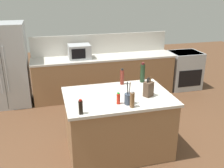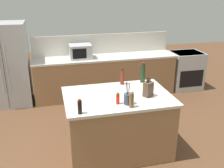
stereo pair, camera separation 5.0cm
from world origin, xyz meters
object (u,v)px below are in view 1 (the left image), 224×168
object	(u,v)px
utensil_crock	(129,98)
microwave	(79,52)
knife_block	(148,89)
hot_sauce_bottle	(118,99)
range_oven	(184,70)
vinegar_bottle	(122,77)
pepper_grinder	(132,100)
soy_sauce_bottle	(81,107)
refrigerator	(5,65)
wine_bottle	(143,73)

from	to	relation	value
utensil_crock	microwave	bearing A→B (deg)	97.29
knife_block	hot_sauce_bottle	world-z (taller)	knife_block
range_oven	utensil_crock	distance (m)	3.45
utensil_crock	vinegar_bottle	bearing A→B (deg)	80.22
utensil_crock	pepper_grinder	xyz separation A→B (m)	(0.01, -0.11, 0.03)
soy_sauce_bottle	vinegar_bottle	xyz separation A→B (m)	(0.81, 0.88, 0.03)
vinegar_bottle	hot_sauce_bottle	bearing A→B (deg)	-110.43
knife_block	range_oven	bearing A→B (deg)	21.99
refrigerator	microwave	distance (m)	1.59
knife_block	hot_sauce_bottle	distance (m)	0.52
refrigerator	vinegar_bottle	size ratio (longest dim) A/B	6.63
range_oven	vinegar_bottle	distance (m)	2.86
wine_bottle	hot_sauce_bottle	distance (m)	0.96
utensil_crock	pepper_grinder	bearing A→B (deg)	-83.56
microwave	vinegar_bottle	distance (m)	1.83
refrigerator	range_oven	distance (m)	4.20
refrigerator	range_oven	bearing A→B (deg)	-0.70
wine_bottle	microwave	bearing A→B (deg)	114.84
utensil_crock	soy_sauce_bottle	world-z (taller)	utensil_crock
refrigerator	soy_sauce_bottle	distance (m)	2.97
pepper_grinder	hot_sauce_bottle	world-z (taller)	pepper_grinder
microwave	soy_sauce_bottle	bearing A→B (deg)	-97.61
microwave	vinegar_bottle	bearing A→B (deg)	-75.67
soy_sauce_bottle	hot_sauce_bottle	world-z (taller)	soy_sauce_bottle
utensil_crock	soy_sauce_bottle	bearing A→B (deg)	-168.99
range_oven	wine_bottle	distance (m)	2.59
knife_block	vinegar_bottle	size ratio (longest dim) A/B	1.09
knife_block	vinegar_bottle	distance (m)	0.61
range_oven	utensil_crock	size ratio (longest dim) A/B	2.87
soy_sauce_bottle	range_oven	bearing A→B (deg)	41.77
refrigerator	pepper_grinder	bearing A→B (deg)	-54.59
refrigerator	microwave	xyz separation A→B (m)	(1.57, -0.05, 0.21)
hot_sauce_bottle	knife_block	bearing A→B (deg)	16.34
utensil_crock	hot_sauce_bottle	bearing A→B (deg)	165.10
utensil_crock	wine_bottle	distance (m)	0.91
wine_bottle	pepper_grinder	bearing A→B (deg)	-118.50
refrigerator	wine_bottle	bearing A→B (deg)	-37.13
pepper_grinder	soy_sauce_bottle	size ratio (longest dim) A/B	1.16
knife_block	vinegar_bottle	world-z (taller)	knife_block
soy_sauce_bottle	vinegar_bottle	size ratio (longest dim) A/B	0.76
vinegar_bottle	knife_block	bearing A→B (deg)	-67.89
hot_sauce_bottle	soy_sauce_bottle	bearing A→B (deg)	-162.72
refrigerator	microwave	world-z (taller)	refrigerator
wine_bottle	hot_sauce_bottle	world-z (taller)	wine_bottle
range_oven	hot_sauce_bottle	size ratio (longest dim) A/B	5.53
refrigerator	pepper_grinder	world-z (taller)	refrigerator
refrigerator	wine_bottle	xyz separation A→B (m)	(2.38, -1.80, 0.22)
refrigerator	utensil_crock	world-z (taller)	refrigerator
range_oven	pepper_grinder	distance (m)	3.53
range_oven	utensil_crock	bearing A→B (deg)	-132.28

